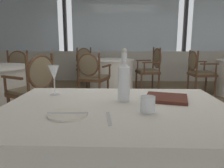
# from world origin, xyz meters

# --- Properties ---
(ground_plane) EXTENTS (13.91, 13.91, 0.00)m
(ground_plane) POSITION_xyz_m (0.00, 0.00, 0.00)
(ground_plane) COLOR #756047
(window_wall_far) EXTENTS (10.70, 0.14, 2.95)m
(window_wall_far) POSITION_xyz_m (-0.00, 3.53, 1.17)
(window_wall_far) COLOR beige
(window_wall_far) RESTS_ON ground_plane
(foreground_table) EXTENTS (1.34, 0.99, 0.74)m
(foreground_table) POSITION_xyz_m (-0.16, -1.52, 0.37)
(foreground_table) COLOR silver
(foreground_table) RESTS_ON ground_plane
(side_plate) EXTENTS (0.21, 0.21, 0.01)m
(side_plate) POSITION_xyz_m (-0.41, -1.68, 0.74)
(side_plate) COLOR silver
(side_plate) RESTS_ON foreground_table
(butter_knife) EXTENTS (0.21, 0.03, 0.00)m
(butter_knife) POSITION_xyz_m (-0.41, -1.68, 0.75)
(butter_knife) COLOR silver
(butter_knife) RESTS_ON foreground_table
(dinner_fork) EXTENTS (0.04, 0.19, 0.00)m
(dinner_fork) POSITION_xyz_m (-0.19, -1.73, 0.74)
(dinner_fork) COLOR silver
(dinner_fork) RESTS_ON foreground_table
(water_bottle) EXTENTS (0.08, 0.08, 0.33)m
(water_bottle) POSITION_xyz_m (-0.11, -1.38, 0.87)
(water_bottle) COLOR white
(water_bottle) RESTS_ON foreground_table
(wine_glass) EXTENTS (0.08, 0.08, 0.21)m
(wine_glass) POSITION_xyz_m (-0.60, -1.25, 0.89)
(wine_glass) COLOR white
(wine_glass) RESTS_ON foreground_table
(water_tumbler) EXTENTS (0.08, 0.08, 0.08)m
(water_tumbler) POSITION_xyz_m (0.01, -1.61, 0.78)
(water_tumbler) COLOR white
(water_tumbler) RESTS_ON foreground_table
(menu_book) EXTENTS (0.32, 0.30, 0.02)m
(menu_book) POSITION_xyz_m (0.17, -1.35, 0.75)
(menu_book) COLOR #512319
(menu_book) RESTS_ON foreground_table
(background_table_0) EXTENTS (1.03, 1.03, 0.74)m
(background_table_0) POSITION_xyz_m (-0.34, 1.97, 0.37)
(background_table_0) COLOR silver
(background_table_0) RESTS_ON ground_plane
(dining_chair_0_0) EXTENTS (0.66, 0.66, 0.98)m
(dining_chair_0_0) POSITION_xyz_m (-0.96, 2.68, 0.56)
(dining_chair_0_0) COLOR brown
(dining_chair_0_0) RESTS_ON ground_plane
(dining_chair_0_1) EXTENTS (0.62, 0.58, 0.93)m
(dining_chair_0_1) POSITION_xyz_m (-0.63, 1.08, 0.55)
(dining_chair_0_1) COLOR brown
(dining_chair_0_1) RESTS_ON ground_plane
(dining_chair_0_2) EXTENTS (0.55, 0.60, 0.99)m
(dining_chair_0_2) POSITION_xyz_m (0.59, 2.16, 0.58)
(dining_chair_0_2) COLOR brown
(dining_chair_0_2) RESTS_ON ground_plane
(dining_chair_1_1) EXTENTS (0.50, 0.56, 0.94)m
(dining_chair_1_1) POSITION_xyz_m (1.50, 1.77, 0.56)
(dining_chair_1_1) COLOR brown
(dining_chair_1_1) RESTS_ON ground_plane
(dining_chair_2_0) EXTENTS (0.62, 0.65, 0.97)m
(dining_chair_2_0) POSITION_xyz_m (-1.21, -0.06, 0.57)
(dining_chair_2_0) COLOR brown
(dining_chair_2_0) RESTS_ON ground_plane
(dining_chair_2_1) EXTENTS (0.55, 0.49, 0.94)m
(dining_chair_2_1) POSITION_xyz_m (-2.23, 1.55, 0.56)
(dining_chair_2_1) COLOR brown
(dining_chair_2_1) RESTS_ON ground_plane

